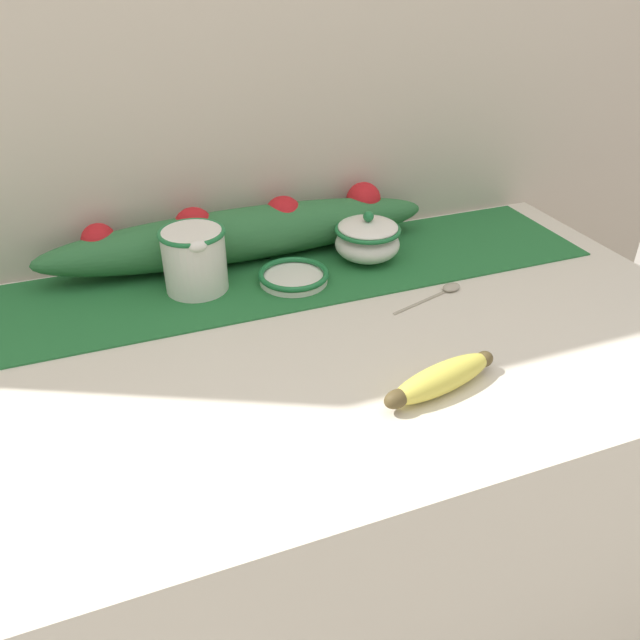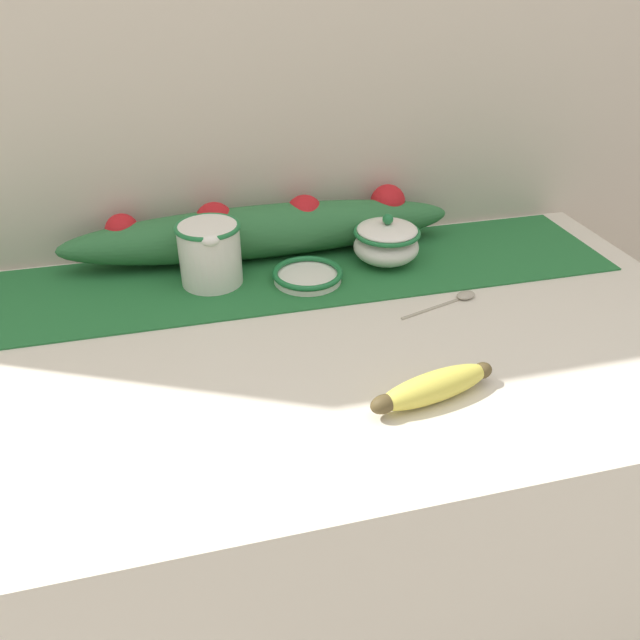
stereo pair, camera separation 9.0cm
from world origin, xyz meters
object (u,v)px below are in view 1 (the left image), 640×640
small_dish (294,276)px  banana (441,379)px  cream_pitcher (194,258)px  spoon (447,289)px  sugar_bowl (367,239)px

small_dish → banana: 0.37m
cream_pitcher → spoon: bearing=-22.0°
cream_pitcher → banana: (0.25, -0.40, -0.04)m
banana → spoon: banana is taller
small_dish → banana: bearing=-76.7°
cream_pitcher → sugar_bowl: size_ratio=1.07×
small_dish → spoon: size_ratio=0.82×
sugar_bowl → small_dish: bearing=-167.0°
banana → cream_pitcher: bearing=122.0°
cream_pitcher → small_dish: (0.16, -0.04, -0.05)m
banana → sugar_bowl: bearing=79.6°
spoon → sugar_bowl: bearing=99.0°
spoon → banana: bearing=-139.7°
small_dish → banana: size_ratio=0.65×
small_dish → cream_pitcher: bearing=167.0°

